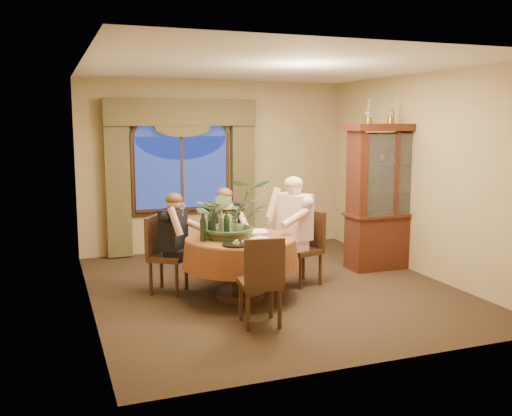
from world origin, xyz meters
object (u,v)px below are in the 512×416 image
object	(u,v)px
centerpiece_plant	(231,187)
wine_bottle_3	(204,225)
person_back	(174,242)
wine_bottle_1	(227,225)
oil_lamp_left	(369,111)
dining_table	(241,268)
chair_back	(168,255)
oil_lamp_right	(413,112)
chair_front_left	(260,281)
chair_right	(302,249)
stoneware_vase	(227,226)
china_cabinet	(388,197)
wine_bottle_0	(213,226)
chair_back_right	(231,243)
person_scarf	(225,233)
wine_bottle_2	(222,224)
oil_lamp_center	(391,112)
olive_bowl	(243,236)
wine_bottle_4	(211,223)
person_pink	(294,231)
wine_bottle_5	(203,227)

from	to	relation	value
centerpiece_plant	wine_bottle_3	bearing A→B (deg)	177.09
person_back	wine_bottle_1	bearing A→B (deg)	79.72
oil_lamp_left	dining_table	bearing A→B (deg)	-162.85
person_back	chair_back	bearing A→B (deg)	-30.33
oil_lamp_right	chair_front_left	size ratio (longest dim) A/B	0.35
chair_right	oil_lamp_right	bearing A→B (deg)	-94.17
dining_table	stoneware_vase	size ratio (longest dim) A/B	5.20
oil_lamp_right	oil_lamp_left	bearing A→B (deg)	180.00
china_cabinet	oil_lamp_left	distance (m)	1.28
oil_lamp_right	wine_bottle_0	bearing A→B (deg)	-167.76
chair_back_right	chair_back	distance (m)	1.04
person_back	person_scarf	xyz separation A→B (m)	(0.79, 0.39, -0.00)
chair_back	person_back	bearing A→B (deg)	145.33
person_back	wine_bottle_1	distance (m)	0.83
wine_bottle_0	dining_table	bearing A→B (deg)	6.36
chair_right	wine_bottle_2	bearing A→B (deg)	82.92
person_back	stoneware_vase	size ratio (longest dim) A/B	4.64
oil_lamp_center	wine_bottle_3	distance (m)	3.27
oil_lamp_center	chair_back	xyz separation A→B (m)	(-3.28, -0.15, -1.80)
chair_back	olive_bowl	xyz separation A→B (m)	(0.80, -0.57, 0.29)
oil_lamp_right	chair_back_right	size ratio (longest dim) A/B	0.35
wine_bottle_4	chair_back_right	bearing A→B (deg)	56.34
olive_bowl	wine_bottle_1	size ratio (longest dim) A/B	0.47
oil_lamp_left	olive_bowl	xyz separation A→B (m)	(-2.12, -0.72, -1.50)
chair_right	stoneware_vase	distance (m)	1.16
dining_table	centerpiece_plant	bearing A→B (deg)	131.01
china_cabinet	oil_lamp_right	size ratio (longest dim) A/B	6.20
centerpiece_plant	wine_bottle_2	world-z (taller)	centerpiece_plant
person_pink	wine_bottle_3	world-z (taller)	person_pink
chair_right	person_back	bearing A→B (deg)	64.76
dining_table	person_back	size ratio (longest dim) A/B	1.12
chair_right	person_scarf	xyz separation A→B (m)	(-0.86, 0.66, 0.15)
oil_lamp_left	china_cabinet	bearing A→B (deg)	0.00
dining_table	person_pink	size ratio (longest dim) A/B	0.98
wine_bottle_0	wine_bottle_5	size ratio (longest dim) A/B	1.00
wine_bottle_0	wine_bottle_1	xyz separation A→B (m)	(0.17, 0.01, 0.00)
centerpiece_plant	wine_bottle_2	distance (m)	0.46
oil_lamp_right	person_pink	xyz separation A→B (m)	(-2.03, -0.38, -1.56)
olive_bowl	wine_bottle_4	size ratio (longest dim) A/B	0.47
oil_lamp_left	wine_bottle_4	bearing A→B (deg)	-169.52
wine_bottle_1	china_cabinet	bearing A→B (deg)	14.44
stoneware_vase	wine_bottle_1	size ratio (longest dim) A/B	0.83
dining_table	person_pink	bearing A→B (deg)	18.66
stoneware_vase	wine_bottle_3	size ratio (longest dim) A/B	0.83
oil_lamp_right	centerpiece_plant	bearing A→B (deg)	-169.25
oil_lamp_left	oil_lamp_center	distance (m)	0.37
chair_right	person_back	world-z (taller)	person_back
olive_bowl	chair_front_left	bearing A→B (deg)	-98.08
person_scarf	wine_bottle_5	size ratio (longest dim) A/B	3.80
oil_lamp_center	wine_bottle_2	world-z (taller)	oil_lamp_center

